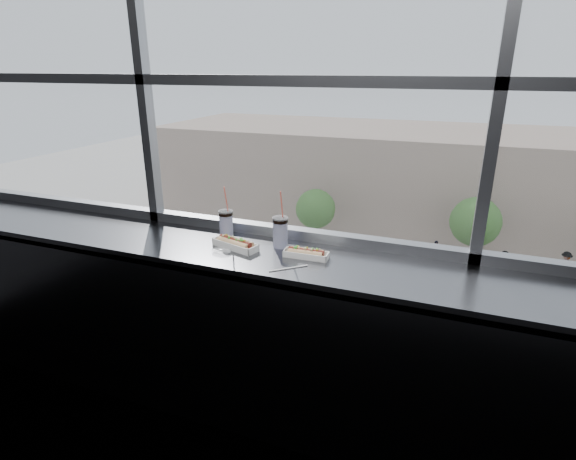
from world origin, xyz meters
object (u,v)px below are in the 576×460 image
(car_near_d, at_px, (569,378))
(pedestrian_b, at_px, (436,249))
(soda_cup_left, at_px, (226,223))
(tree_left, at_px, (316,209))
(wrapper, at_px, (221,251))
(car_near_c, at_px, (450,351))
(hotdog_tray_right, at_px, (306,253))
(pedestrian_c, at_px, (504,261))
(car_far_b, at_px, (459,277))
(pedestrian_a, at_px, (342,243))
(hotdog_tray_left, at_px, (235,243))
(loose_straw, at_px, (288,268))
(soda_cup_right, at_px, (280,231))
(pedestrian_d, at_px, (566,262))
(car_near_b, at_px, (285,319))
(tree_center, at_px, (475,222))
(car_near_a, at_px, (175,298))

(car_near_d, bearing_deg, pedestrian_b, 26.78)
(soda_cup_left, bearing_deg, tree_left, 106.12)
(wrapper, height_order, car_near_c, wrapper)
(hotdog_tray_right, xyz_separation_m, pedestrian_c, (4.37, 28.17, -11.07))
(car_far_b, height_order, pedestrian_b, car_far_b)
(pedestrian_c, bearing_deg, pedestrian_a, 95.88)
(hotdog_tray_left, height_order, loose_straw, hotdog_tray_left)
(soda_cup_right, distance_m, car_far_b, 26.62)
(loose_straw, xyz_separation_m, car_near_c, (1.46, 16.43, -10.96))
(pedestrian_d, relative_size, pedestrian_b, 1.17)
(pedestrian_a, bearing_deg, pedestrian_d, -171.96)
(pedestrian_c, bearing_deg, car_near_d, -171.73)
(hotdog_tray_right, bearing_deg, car_near_d, 67.66)
(tree_left, bearing_deg, loose_straw, -73.10)
(car_near_d, height_order, car_near_b, car_near_b)
(soda_cup_left, distance_m, soda_cup_right, 0.36)
(pedestrian_a, bearing_deg, tree_center, -172.16)
(hotdog_tray_left, height_order, soda_cup_right, soda_cup_right)
(soda_cup_right, xyz_separation_m, tree_center, (2.49, 28.17, -8.73))
(soda_cup_left, bearing_deg, tree_center, 84.21)
(hotdog_tray_right, distance_m, car_far_b, 26.66)
(car_far_b, bearing_deg, tree_center, -16.94)
(car_near_c, bearing_deg, tree_left, 36.55)
(car_near_d, xyz_separation_m, tree_center, (-3.79, 12.00, 2.47))
(wrapper, bearing_deg, loose_straw, -8.34)
(hotdog_tray_left, xyz_separation_m, soda_cup_right, (0.23, 0.11, 0.07))
(car_near_d, distance_m, car_near_a, 19.13)
(loose_straw, xyz_separation_m, car_near_d, (6.14, 16.43, -11.10))
(car_far_b, height_order, pedestrian_c, car_far_b)
(pedestrian_b, bearing_deg, car_near_b, 152.68)
(wrapper, xyz_separation_m, car_near_c, (1.88, 16.37, -10.97))
(soda_cup_left, relative_size, car_near_a, 0.06)
(car_near_c, height_order, tree_left, tree_left)
(tree_left, bearing_deg, soda_cup_right, -73.23)
(loose_straw, xyz_separation_m, pedestrian_c, (4.41, 28.34, -11.05))
(tree_left, bearing_deg, car_near_a, -109.94)
(soda_cup_right, relative_size, car_near_b, 0.06)
(loose_straw, relative_size, car_near_a, 0.04)
(hotdog_tray_left, relative_size, soda_cup_right, 0.88)
(hotdog_tray_right, relative_size, car_near_a, 0.04)
(car_far_b, bearing_deg, pedestrian_d, -60.61)
(car_far_b, bearing_deg, car_near_a, 110.92)
(pedestrian_c, bearing_deg, hotdog_tray_right, 171.18)
(loose_straw, relative_size, car_far_b, 0.03)
(wrapper, xyz_separation_m, pedestrian_c, (4.83, 28.28, -11.06))
(car_far_b, bearing_deg, hotdog_tray_left, 167.46)
(tree_left, bearing_deg, pedestrian_d, 2.89)
(hotdog_tray_right, bearing_deg, car_near_c, 83.23)
(hotdog_tray_right, height_order, tree_center, hotdog_tray_right)
(car_near_d, bearing_deg, pedestrian_d, -7.62)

